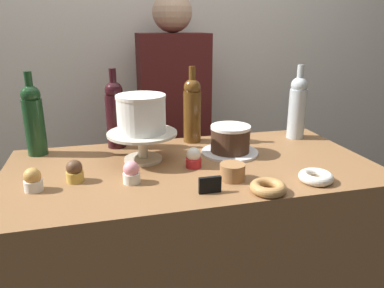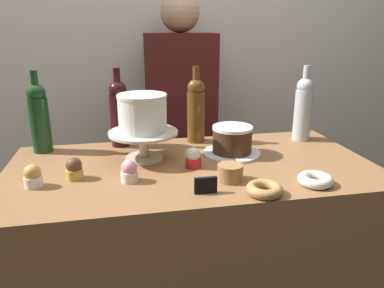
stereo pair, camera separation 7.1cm
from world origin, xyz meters
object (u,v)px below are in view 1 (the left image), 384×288
object	(u,v)px
wine_bottle_green	(34,119)
donut_maple	(268,187)
cake_stand_pedestal	(143,141)
cupcake_caramel	(33,180)
cupcake_strawberry	(131,173)
white_layer_cake	(141,114)
cupcake_chocolate	(75,171)
donut_sugar	(316,177)
cupcake_vanilla	(193,158)
barista_figure	(174,139)
chocolate_round_cake	(230,138)
wine_bottle_amber	(192,109)
wine_bottle_clear	(297,106)
wine_bottle_dark_red	(115,113)
price_sign_chalkboard	(210,185)
cookie_stack	(232,172)

from	to	relation	value
wine_bottle_green	donut_maple	bearing A→B (deg)	-36.90
cake_stand_pedestal	cupcake_caramel	bearing A→B (deg)	-153.46
cake_stand_pedestal	cupcake_strawberry	xyz separation A→B (m)	(-0.06, -0.20, -0.04)
white_layer_cake	cupcake_strawberry	bearing A→B (deg)	-107.54
cupcake_chocolate	donut_sugar	world-z (taller)	cupcake_chocolate
cupcake_vanilla	donut_sugar	world-z (taller)	cupcake_vanilla
cupcake_vanilla	white_layer_cake	bearing A→B (deg)	145.68
wine_bottle_green	cupcake_caramel	world-z (taller)	wine_bottle_green
cake_stand_pedestal	wine_bottle_green	world-z (taller)	wine_bottle_green
cupcake_strawberry	barista_figure	bearing A→B (deg)	69.06
cupcake_chocolate	donut_maple	size ratio (longest dim) A/B	0.66
chocolate_round_cake	wine_bottle_amber	xyz separation A→B (m)	(-0.10, 0.19, 0.08)
white_layer_cake	cupcake_vanilla	distance (m)	0.25
donut_sugar	white_layer_cake	bearing A→B (deg)	147.17
wine_bottle_clear	donut_maple	distance (m)	0.63
cupcake_chocolate	white_layer_cake	bearing A→B (deg)	30.19
white_layer_cake	cupcake_vanilla	world-z (taller)	white_layer_cake
wine_bottle_dark_red	cupcake_vanilla	bearing A→B (deg)	-50.55
price_sign_chalkboard	wine_bottle_green	bearing A→B (deg)	137.70
donut_maple	chocolate_round_cake	bearing A→B (deg)	88.57
cupcake_caramel	cupcake_vanilla	xyz separation A→B (m)	(0.53, 0.07, 0.00)
cupcake_vanilla	cookie_stack	size ratio (longest dim) A/B	0.88
barista_figure	wine_bottle_clear	bearing A→B (deg)	-45.56
cake_stand_pedestal	cupcake_caramel	xyz separation A→B (m)	(-0.36, -0.18, -0.04)
cupcake_vanilla	price_sign_chalkboard	distance (m)	0.22
cupcake_chocolate	cupcake_caramel	world-z (taller)	same
white_layer_cake	wine_bottle_dark_red	world-z (taller)	wine_bottle_dark_red
white_layer_cake	chocolate_round_cake	bearing A→B (deg)	-1.30
cupcake_strawberry	cookie_stack	distance (m)	0.33
wine_bottle_amber	barista_figure	bearing A→B (deg)	89.67
cupcake_caramel	cupcake_strawberry	world-z (taller)	same
wine_bottle_clear	donut_maple	world-z (taller)	wine_bottle_clear
chocolate_round_cake	barista_figure	distance (m)	0.64
cupcake_strawberry	barista_figure	world-z (taller)	barista_figure
white_layer_cake	chocolate_round_cake	size ratio (longest dim) A/B	1.15
cupcake_strawberry	donut_maple	size ratio (longest dim) A/B	0.66
cupcake_strawberry	donut_maple	world-z (taller)	cupcake_strawberry
wine_bottle_clear	cupcake_chocolate	world-z (taller)	wine_bottle_clear
white_layer_cake	cupcake_chocolate	world-z (taller)	white_layer_cake
cake_stand_pedestal	donut_maple	bearing A→B (deg)	-48.06
wine_bottle_clear	cupcake_chocolate	distance (m)	0.99
wine_bottle_dark_red	wine_bottle_clear	bearing A→B (deg)	-4.98
cupcake_chocolate	cupcake_caramel	size ratio (longest dim) A/B	1.00
cake_stand_pedestal	wine_bottle_amber	bearing A→B (deg)	37.94
cupcake_chocolate	cookie_stack	xyz separation A→B (m)	(0.50, -0.11, -0.01)
wine_bottle_clear	wine_bottle_dark_red	size ratio (longest dim) A/B	1.00
cake_stand_pedestal	cookie_stack	size ratio (longest dim) A/B	3.08
wine_bottle_amber	donut_sugar	xyz separation A→B (m)	(0.28, -0.52, -0.13)
cupcake_strawberry	wine_bottle_dark_red	bearing A→B (deg)	93.48
cupcake_strawberry	price_sign_chalkboard	bearing A→B (deg)	-31.06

